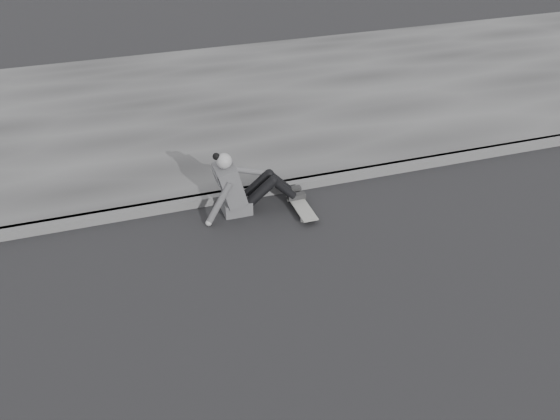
{
  "coord_description": "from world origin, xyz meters",
  "views": [
    {
      "loc": [
        -4.48,
        -4.41,
        4.38
      ],
      "look_at": [
        -2.56,
        1.37,
        0.5
      ],
      "focal_mm": 40.0,
      "sensor_mm": 36.0,
      "label": 1
    }
  ],
  "objects": [
    {
      "name": "ground",
      "position": [
        0.0,
        0.0,
        0.0
      ],
      "size": [
        80.0,
        80.0,
        0.0
      ],
      "primitive_type": "plane",
      "color": "black",
      "rests_on": "ground"
    },
    {
      "name": "curb",
      "position": [
        0.0,
        2.58,
        0.06
      ],
      "size": [
        24.0,
        0.16,
        0.12
      ],
      "primitive_type": "cube",
      "color": "#525252",
      "rests_on": "ground"
    },
    {
      "name": "sidewalk",
      "position": [
        0.0,
        5.6,
        0.06
      ],
      "size": [
        24.0,
        6.0,
        0.12
      ],
      "primitive_type": "cube",
      "color": "#3E3E3E",
      "rests_on": "ground"
    },
    {
      "name": "skateboard",
      "position": [
        -2.06,
        2.02,
        0.07
      ],
      "size": [
        0.2,
        0.78,
        0.09
      ],
      "color": "gray",
      "rests_on": "ground"
    },
    {
      "name": "seated_woman",
      "position": [
        -2.79,
        2.27,
        0.36
      ],
      "size": [
        1.38,
        0.46,
        0.88
      ],
      "color": "#49494B",
      "rests_on": "ground"
    }
  ]
}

